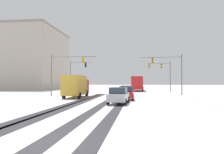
# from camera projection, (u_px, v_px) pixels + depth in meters

# --- Properties ---
(ground_plane) EXTENTS (300.00, 300.00, 0.00)m
(ground_plane) POSITION_uv_depth(u_px,v_px,m) (46.00, 142.00, 7.92)
(ground_plane) COLOR white
(wheel_track_left_lane) EXTENTS (1.10, 32.94, 0.01)m
(wheel_track_left_lane) POSITION_uv_depth(u_px,v_px,m) (81.00, 102.00, 23.10)
(wheel_track_left_lane) COLOR #38383D
(wheel_track_left_lane) RESTS_ON ground
(wheel_track_right_lane) EXTENTS (0.94, 32.94, 0.01)m
(wheel_track_right_lane) POSITION_uv_depth(u_px,v_px,m) (74.00, 102.00, 23.18)
(wheel_track_right_lane) COLOR #38383D
(wheel_track_right_lane) RESTS_ON ground
(wheel_track_center) EXTENTS (0.85, 32.94, 0.01)m
(wheel_track_center) POSITION_uv_depth(u_px,v_px,m) (105.00, 103.00, 22.80)
(wheel_track_center) COLOR #38383D
(wheel_track_center) RESTS_ON ground
(wheel_track_oncoming) EXTENTS (0.77, 32.94, 0.01)m
(wheel_track_oncoming) POSITION_uv_depth(u_px,v_px,m) (121.00, 103.00, 22.61)
(wheel_track_oncoming) COLOR #38383D
(wheel_track_oncoming) RESTS_ON ground
(traffic_signal_far_left) EXTENTS (4.71, 0.51, 6.50)m
(traffic_signal_far_left) POSITION_uv_depth(u_px,v_px,m) (76.00, 71.00, 44.66)
(traffic_signal_far_left) COLOR slate
(traffic_signal_far_left) RESTS_ON ground
(traffic_signal_near_left) EXTENTS (7.41, 0.38, 6.50)m
(traffic_signal_near_left) POSITION_uv_depth(u_px,v_px,m) (64.00, 67.00, 34.72)
(traffic_signal_near_left) COLOR slate
(traffic_signal_near_left) RESTS_ON ground
(traffic_signal_far_right) EXTENTS (4.71, 0.56, 6.50)m
(traffic_signal_far_right) POSITION_uv_depth(u_px,v_px,m) (163.00, 70.00, 46.82)
(traffic_signal_far_right) COLOR slate
(traffic_signal_far_right) RESTS_ON ground
(traffic_signal_near_right) EXTENTS (6.51, 0.54, 6.50)m
(traffic_signal_near_right) POSITION_uv_depth(u_px,v_px,m) (170.00, 67.00, 34.93)
(traffic_signal_near_right) COLOR slate
(traffic_signal_near_right) RESTS_ON ground
(car_dark_green_lead) EXTENTS (1.86, 4.11, 1.62)m
(car_dark_green_lead) POSITION_uv_depth(u_px,v_px,m) (126.00, 91.00, 31.82)
(car_dark_green_lead) COLOR #194C2D
(car_dark_green_lead) RESTS_ON ground
(car_red_second) EXTENTS (1.90, 4.13, 1.62)m
(car_red_second) POSITION_uv_depth(u_px,v_px,m) (126.00, 93.00, 26.50)
(car_red_second) COLOR red
(car_red_second) RESTS_ON ground
(car_silver_third) EXTENTS (2.02, 4.19, 1.62)m
(car_silver_third) POSITION_uv_depth(u_px,v_px,m) (119.00, 96.00, 21.61)
(car_silver_third) COLOR #B7BABF
(car_silver_third) RESTS_ON ground
(bus_oncoming) EXTENTS (2.95, 11.08, 3.38)m
(bus_oncoming) POSITION_uv_depth(u_px,v_px,m) (138.00, 83.00, 52.38)
(bus_oncoming) COLOR #B21E1E
(bus_oncoming) RESTS_ON ground
(box_truck_delivery) EXTENTS (2.43, 7.45, 3.02)m
(box_truck_delivery) POSITION_uv_depth(u_px,v_px,m) (76.00, 86.00, 30.59)
(box_truck_delivery) COLOR red
(box_truck_delivery) RESTS_ON ground
(office_building_far_left_block) EXTENTS (22.89, 21.70, 17.48)m
(office_building_far_left_block) POSITION_uv_depth(u_px,v_px,m) (21.00, 60.00, 65.29)
(office_building_far_left_block) COLOR #A89E8E
(office_building_far_left_block) RESTS_ON ground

